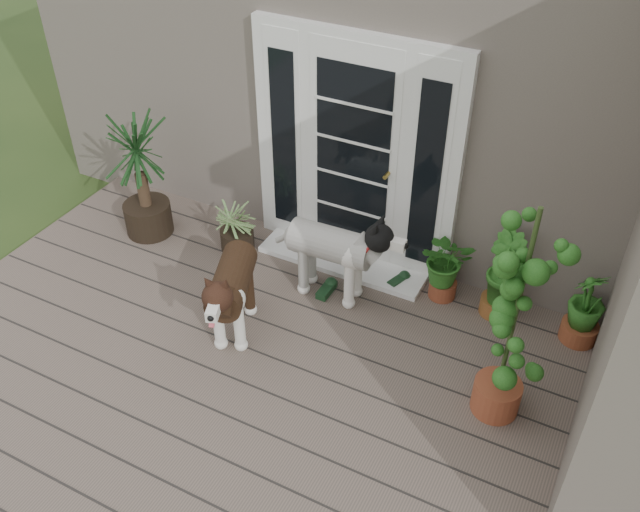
% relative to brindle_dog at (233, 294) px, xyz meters
% --- Properties ---
extents(deck, '(6.20, 4.60, 0.12)m').
position_rel_brindle_dog_xyz_m(deck, '(0.61, -0.80, -0.45)').
color(deck, '#6B5B4C').
rests_on(deck, ground).
extents(house_main, '(7.40, 4.00, 3.10)m').
position_rel_brindle_dog_xyz_m(house_main, '(0.61, 3.45, 1.04)').
color(house_main, '#665E54').
rests_on(house_main, ground).
extents(door_unit, '(1.90, 0.14, 2.15)m').
position_rel_brindle_dog_xyz_m(door_unit, '(0.41, 1.40, 0.69)').
color(door_unit, white).
rests_on(door_unit, deck).
extents(door_step, '(1.60, 0.40, 0.05)m').
position_rel_brindle_dog_xyz_m(door_step, '(0.41, 1.20, -0.36)').
color(door_step, white).
rests_on(door_step, deck).
extents(brindle_dog, '(0.70, 1.01, 0.78)m').
position_rel_brindle_dog_xyz_m(brindle_dog, '(0.00, 0.00, 0.00)').
color(brindle_dog, '#3A2415').
rests_on(brindle_dog, deck).
extents(white_dog, '(0.97, 0.45, 0.80)m').
position_rel_brindle_dog_xyz_m(white_dog, '(0.49, 0.77, 0.01)').
color(white_dog, silver).
rests_on(white_dog, deck).
extents(spider_plant, '(0.66, 0.66, 0.57)m').
position_rel_brindle_dog_xyz_m(spider_plant, '(-0.59, 0.95, -0.10)').
color(spider_plant, '#A7BC74').
rests_on(spider_plant, deck).
extents(yucca, '(1.09, 1.09, 1.26)m').
position_rel_brindle_dog_xyz_m(yucca, '(-1.52, 0.79, 0.24)').
color(yucca, black).
rests_on(yucca, deck).
extents(herb_a, '(0.60, 0.60, 0.58)m').
position_rel_brindle_dog_xyz_m(herb_a, '(1.39, 1.19, -0.10)').
color(herb_a, '#21601B').
rests_on(herb_a, deck).
extents(herb_b, '(0.55, 0.55, 0.59)m').
position_rel_brindle_dog_xyz_m(herb_b, '(1.86, 1.20, -0.09)').
color(herb_b, '#21651D').
rests_on(herb_b, deck).
extents(herb_c, '(0.47, 0.47, 0.54)m').
position_rel_brindle_dog_xyz_m(herb_c, '(2.56, 1.20, -0.12)').
color(herb_c, '#265217').
rests_on(herb_c, deck).
extents(sapling, '(0.70, 0.70, 1.86)m').
position_rel_brindle_dog_xyz_m(sapling, '(2.15, 0.17, 0.54)').
color(sapling, '#195418').
rests_on(sapling, deck).
extents(clog_left, '(0.14, 0.28, 0.08)m').
position_rel_brindle_dog_xyz_m(clog_left, '(0.46, 0.76, -0.35)').
color(clog_left, '#16381C').
rests_on(clog_left, deck).
extents(clog_right, '(0.20, 0.29, 0.08)m').
position_rel_brindle_dog_xyz_m(clog_right, '(0.99, 1.17, -0.35)').
color(clog_right, '#143219').
rests_on(clog_right, deck).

